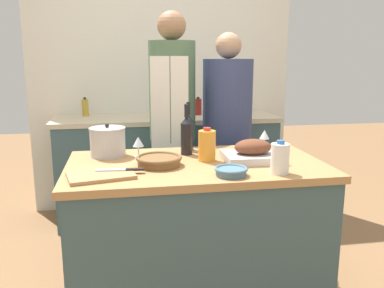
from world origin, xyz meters
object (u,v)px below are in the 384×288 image
wicker_basket (159,160)px  wine_glass_left (264,135)px  juice_jug (207,146)px  condiment_bottle_tall (198,107)px  milk_jug (280,158)px  knife_chef (122,170)px  condiment_bottle_short (85,108)px  wine_glass_right (138,142)px  person_cook_guest (227,132)px  mixing_bowl (231,171)px  wine_bottle_dark (188,131)px  stock_pot (108,142)px  wine_bottle_green (187,135)px  person_cook_aproned (172,121)px  roasting_pan (253,153)px  cutting_board (101,175)px

wicker_basket → wine_glass_left: (0.72, 0.34, 0.05)m
juice_jug → condiment_bottle_tall: bearing=81.2°
milk_jug → knife_chef: 0.80m
condiment_bottle_short → condiment_bottle_tall: bearing=-5.7°
juice_jug → condiment_bottle_tall: 1.45m
wine_glass_right → person_cook_guest: 0.92m
mixing_bowl → wine_bottle_dark: (-0.12, 0.60, 0.10)m
wine_glass_left → person_cook_guest: size_ratio=0.07×
wicker_basket → wine_glass_right: 0.25m
stock_pot → knife_chef: stock_pot is taller
wine_glass_left → juice_jug: bearing=-147.8°
milk_jug → wine_bottle_dark: bearing=121.5°
wine_glass_left → condiment_bottle_short: condiment_bottle_short is taller
mixing_bowl → knife_chef: (-0.53, 0.13, -0.00)m
wine_glass_left → person_cook_guest: bearing=104.0°
wicker_basket → wine_bottle_dark: (0.22, 0.35, 0.09)m
milk_jug → juice_jug: bearing=134.7°
wicker_basket → wine_bottle_green: wine_bottle_green is taller
wine_glass_left → condiment_bottle_short: bearing=134.2°
condiment_bottle_tall → person_cook_aproned: (-0.32, -0.66, -0.02)m
roasting_pan → person_cook_aproned: person_cook_aproned is taller
wine_bottle_green → wine_glass_left: bearing=11.3°
stock_pot → juice_jug: stock_pot is taller
person_cook_aproned → wicker_basket: bearing=-88.0°
wicker_basket → juice_jug: (0.28, 0.06, 0.06)m
stock_pot → wine_glass_left: (0.99, 0.06, -0.01)m
wine_bottle_dark → wine_glass_right: 0.34m
person_cook_guest → roasting_pan: bearing=-92.6°
mixing_bowl → wine_glass_left: (0.38, 0.59, 0.06)m
wicker_basket → wine_bottle_dark: size_ratio=0.83×
wine_bottle_green → roasting_pan: bearing=-33.6°
roasting_pan → wine_bottle_green: 0.42m
wine_bottle_green → cutting_board: bearing=-141.4°
wine_glass_left → person_cook_aproned: (-0.54, 0.50, 0.03)m
cutting_board → condiment_bottle_short: bearing=96.7°
roasting_pan → juice_jug: juice_jug is taller
wicker_basket → roasting_pan: bearing=0.5°
wine_glass_right → knife_chef: 0.37m
person_cook_aproned → knife_chef: bearing=-97.5°
person_cook_aproned → stock_pot: bearing=-115.0°
roasting_pan → condiment_bottle_short: 1.90m
wine_bottle_green → wicker_basket: bearing=-129.2°
milk_jug → knife_chef: (-0.79, 0.13, -0.06)m
wicker_basket → wine_bottle_green: 0.31m
wine_bottle_dark → juice_jug: bearing=-78.5°
juice_jug → knife_chef: bearing=-159.1°
wicker_basket → wine_bottle_green: (0.19, 0.23, 0.09)m
roasting_pan → milk_jug: milk_jug is taller
knife_chef → milk_jug: bearing=-9.4°
stock_pot → wine_glass_right: 0.18m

